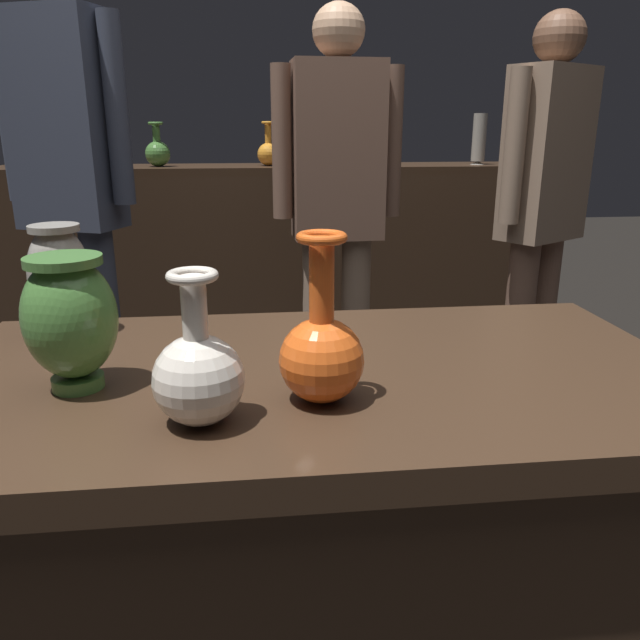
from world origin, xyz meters
name	(u,v)px	position (x,y,z in m)	size (l,w,h in m)	color
display_plinth	(319,573)	(0.00, 0.00, 0.40)	(1.20, 0.64, 0.80)	#382619
back_display_shelf	(271,265)	(0.00, 2.20, 0.49)	(2.60, 0.40, 0.99)	#382619
vase_centerpiece	(322,351)	(-0.01, -0.12, 0.87)	(0.12, 0.12, 0.24)	#E55B1E
vase_tall_behind	(70,318)	(-0.36, -0.04, 0.91)	(0.13, 0.13, 0.20)	#477A38
vase_left_accent	(60,276)	(-0.45, 0.23, 0.91)	(0.11, 0.11, 0.20)	gray
vase_right_accent	(198,374)	(-0.17, -0.17, 0.87)	(0.12, 0.12, 0.20)	silver
shelf_vase_far_left	(42,157)	(-1.04, 2.14, 1.04)	(0.07, 0.07, 0.14)	#477A38
shelf_vase_center	(269,152)	(0.00, 2.16, 1.05)	(0.11, 0.11, 0.20)	orange
shelf_vase_left	(158,151)	(-0.52, 2.16, 1.06)	(0.12, 0.12, 0.20)	#477A38
shelf_vase_right	(374,147)	(0.52, 2.19, 1.07)	(0.14, 0.14, 0.12)	silver
shelf_vase_far_right	(479,139)	(1.04, 2.16, 1.11)	(0.07, 0.07, 0.24)	gray
visitor_near_right	(542,200)	(0.98, 1.29, 0.91)	(0.41, 0.32, 1.55)	brown
visitor_center_back	(337,198)	(0.22, 1.35, 0.92)	(0.47, 0.19, 1.57)	#846B56
visitor_near_left	(69,176)	(-0.69, 1.24, 1.02)	(0.44, 0.29, 1.72)	#333847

